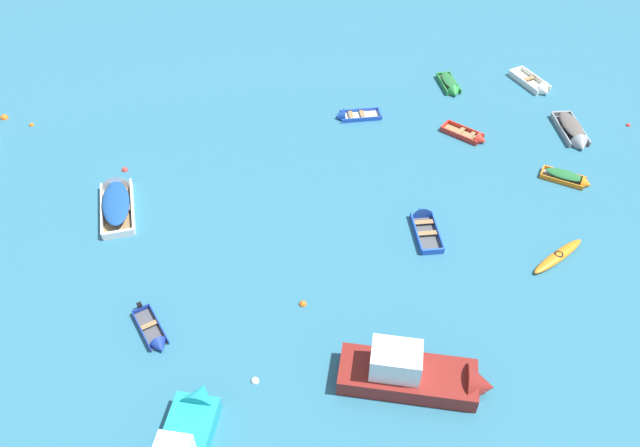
{
  "coord_description": "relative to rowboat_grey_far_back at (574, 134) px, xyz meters",
  "views": [
    {
      "loc": [
        -5.62,
        -3.69,
        23.15
      ],
      "look_at": [
        0.0,
        18.86,
        0.15
      ],
      "focal_mm": 35.57,
      "sensor_mm": 36.0,
      "label": 1
    }
  ],
  "objects": [
    {
      "name": "rowboat_orange_midfield_right",
      "position": [
        -2.23,
        -3.63,
        -0.07
      ],
      "size": [
        2.62,
        2.42,
        0.86
      ],
      "color": "gray",
      "rests_on": "ground_plane"
    },
    {
      "name": "rowboat_white_midfield_left",
      "position": [
        0.42,
        5.34,
        -0.11
      ],
      "size": [
        1.84,
        3.45,
        1.07
      ],
      "color": "beige",
      "rests_on": "ground_plane"
    },
    {
      "name": "mooring_buoy_central",
      "position": [
        -33.49,
        10.43,
        -0.29
      ],
      "size": [
        0.48,
        0.48,
        0.48
      ],
      "primitive_type": "sphere",
      "color": "orange",
      "rests_on": "ground_plane"
    },
    {
      "name": "rowboat_green_far_left",
      "position": [
        -5.16,
        6.74,
        -0.04
      ],
      "size": [
        1.12,
        2.76,
        0.88
      ],
      "color": "gray",
      "rests_on": "ground_plane"
    },
    {
      "name": "rowboat_grey_far_back",
      "position": [
        0.0,
        0.0,
        0.0
      ],
      "size": [
        1.76,
        3.84,
        1.15
      ],
      "color": "#4C4C51",
      "rests_on": "ground_plane"
    },
    {
      "name": "rowboat_white_near_camera",
      "position": [
        -26.77,
        0.85,
        0.07
      ],
      "size": [
        1.68,
        4.64,
        1.5
      ],
      "color": "#99754C",
      "rests_on": "ground_plane"
    },
    {
      "name": "rowboat_red_far_right",
      "position": [
        -5.95,
        1.33,
        -0.14
      ],
      "size": [
        2.45,
        2.76,
        0.88
      ],
      "color": "#99754C",
      "rests_on": "ground_plane"
    },
    {
      "name": "mooring_buoy_between_boats_right",
      "position": [
        -21.48,
        -11.83,
        -0.29
      ],
      "size": [
        0.35,
        0.35,
        0.35
      ],
      "primitive_type": "sphere",
      "color": "silver",
      "rests_on": "ground_plane"
    },
    {
      "name": "mooring_buoy_between_boats_left",
      "position": [
        -18.65,
        -8.4,
        -0.29
      ],
      "size": [
        0.35,
        0.35,
        0.35
      ],
      "primitive_type": "sphere",
      "color": "orange",
      "rests_on": "ground_plane"
    },
    {
      "name": "motor_launch_maroon_outer_right",
      "position": [
        -14.99,
        -13.58,
        0.4
      ],
      "size": [
        6.52,
        4.12,
        2.52
      ],
      "color": "maroon",
      "rests_on": "ground_plane"
    },
    {
      "name": "rowboat_deep_blue_back_row_center",
      "position": [
        -25.35,
        -8.73,
        -0.15
      ],
      "size": [
        1.56,
        2.87,
        0.77
      ],
      "color": "#4C4C51",
      "rests_on": "ground_plane"
    },
    {
      "name": "mooring_buoy_trailing",
      "position": [
        -26.33,
        3.42,
        -0.29
      ],
      "size": [
        0.36,
        0.36,
        0.36
      ],
      "primitive_type": "sphere",
      "color": "red",
      "rests_on": "ground_plane"
    },
    {
      "name": "rowboat_blue_cluster_inner",
      "position": [
        -12.64,
        5.24,
        -0.15
      ],
      "size": [
        2.96,
        1.32,
        0.95
      ],
      "color": "beige",
      "rests_on": "ground_plane"
    },
    {
      "name": "rowboat_blue_distant_center",
      "position": [
        -11.39,
        -4.7,
        -0.13
      ],
      "size": [
        1.55,
        3.29,
        1.06
      ],
      "color": "#4C4C51",
      "rests_on": "ground_plane"
    },
    {
      "name": "kayak_orange_cluster_outer",
      "position": [
        -5.84,
        -8.65,
        -0.12
      ],
      "size": [
        3.52,
        1.98,
        0.34
      ],
      "color": "orange",
      "rests_on": "ground_plane"
    },
    {
      "name": "mooring_buoy_near_foreground",
      "position": [
        3.93,
        0.29,
        -0.29
      ],
      "size": [
        0.28,
        0.28,
        0.28
      ],
      "primitive_type": "sphere",
      "color": "red",
      "rests_on": "ground_plane"
    },
    {
      "name": "mooring_buoy_outer_edge",
      "position": [
        -31.79,
        9.23,
        -0.29
      ],
      "size": [
        0.3,
        0.3,
        0.3
      ],
      "primitive_type": "sphere",
      "color": "orange",
      "rests_on": "ground_plane"
    }
  ]
}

